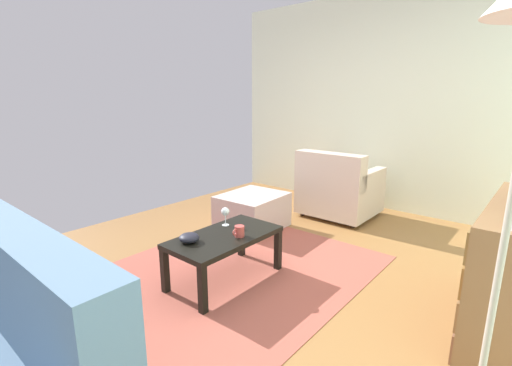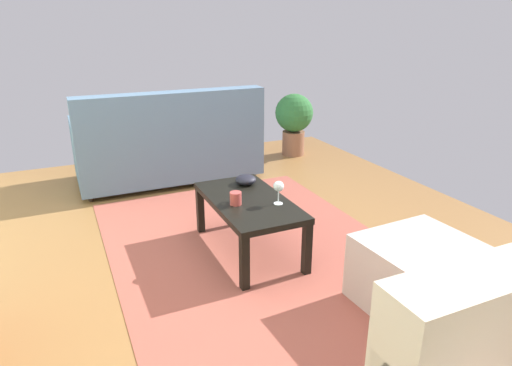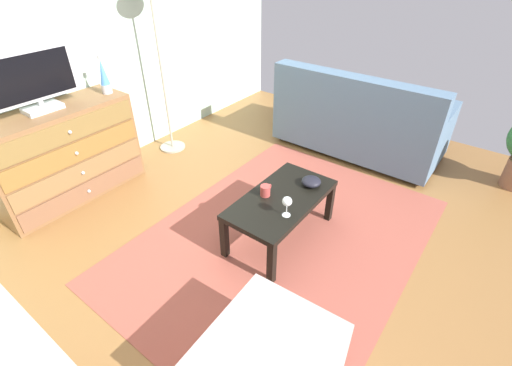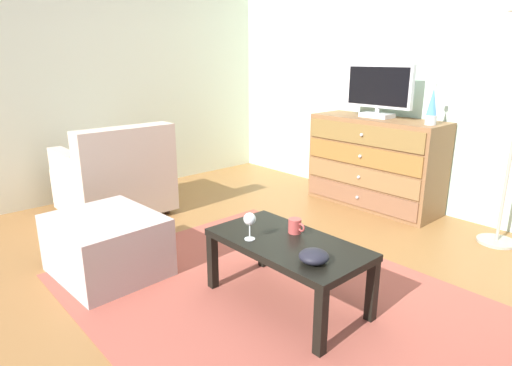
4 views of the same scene
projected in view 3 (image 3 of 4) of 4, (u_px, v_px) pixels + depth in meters
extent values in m
cube|color=olive|center=(247.00, 244.00, 2.87)|extent=(5.65, 4.48, 0.05)
cube|color=#B3D3BC|center=(61.00, 27.00, 3.08)|extent=(5.65, 0.12, 2.74)
cube|color=#9F4D3F|center=(282.00, 238.00, 2.89)|extent=(2.60, 1.90, 0.01)
cube|color=brown|center=(64.00, 154.00, 3.17)|extent=(1.24, 0.45, 0.84)
cube|color=brown|center=(88.00, 190.00, 3.22)|extent=(1.18, 0.02, 0.17)
sphere|color=silver|center=(89.00, 191.00, 3.21)|extent=(0.03, 0.03, 0.03)
cube|color=olive|center=(82.00, 172.00, 3.11)|extent=(1.18, 0.02, 0.17)
sphere|color=silver|center=(83.00, 173.00, 3.10)|extent=(0.03, 0.03, 0.03)
cube|color=olive|center=(76.00, 153.00, 3.00)|extent=(1.18, 0.02, 0.17)
sphere|color=silver|center=(77.00, 153.00, 2.99)|extent=(0.03, 0.03, 0.03)
cube|color=brown|center=(69.00, 132.00, 2.89)|extent=(1.18, 0.02, 0.17)
sphere|color=silver|center=(70.00, 132.00, 2.88)|extent=(0.03, 0.03, 0.03)
cube|color=silver|center=(43.00, 108.00, 2.91)|extent=(0.28, 0.18, 0.04)
cylinder|color=silver|center=(41.00, 103.00, 2.88)|extent=(0.04, 0.04, 0.05)
cube|color=silver|center=(31.00, 76.00, 2.76)|extent=(0.66, 0.05, 0.39)
cube|color=black|center=(33.00, 77.00, 2.75)|extent=(0.61, 0.01, 0.34)
cylinder|color=#B7B7BC|center=(107.00, 89.00, 3.23)|extent=(0.09, 0.09, 0.08)
cone|color=#4C8CE5|center=(103.00, 72.00, 3.14)|extent=(0.08, 0.08, 0.22)
cylinder|color=#B7B7BC|center=(99.00, 57.00, 3.07)|extent=(0.04, 0.04, 0.03)
cube|color=black|center=(224.00, 238.00, 2.64)|extent=(0.05, 0.05, 0.35)
cube|color=black|center=(287.00, 185.00, 3.20)|extent=(0.05, 0.05, 0.35)
cube|color=black|center=(272.00, 264.00, 2.43)|extent=(0.05, 0.05, 0.35)
cube|color=black|center=(330.00, 203.00, 2.99)|extent=(0.05, 0.05, 0.35)
cube|color=black|center=(281.00, 199.00, 2.71)|extent=(0.91, 0.48, 0.04)
cylinder|color=silver|center=(286.00, 215.00, 2.52)|extent=(0.06, 0.06, 0.00)
cylinder|color=silver|center=(287.00, 210.00, 2.49)|extent=(0.01, 0.01, 0.09)
sphere|color=silver|center=(287.00, 201.00, 2.45)|extent=(0.07, 0.07, 0.07)
cylinder|color=#B1423D|center=(265.00, 191.00, 2.69)|extent=(0.08, 0.08, 0.08)
torus|color=#B1423D|center=(269.00, 187.00, 2.72)|extent=(0.05, 0.01, 0.05)
ellipsoid|color=black|center=(311.00, 182.00, 2.81)|extent=(0.15, 0.15, 0.07)
cylinder|color=#332319|center=(436.00, 154.00, 3.96)|extent=(0.05, 0.05, 0.05)
cylinder|color=#332319|center=(311.00, 118.00, 4.74)|extent=(0.05, 0.05, 0.05)
cylinder|color=#332319|center=(417.00, 183.00, 3.50)|extent=(0.05, 0.05, 0.05)
cylinder|color=#332319|center=(282.00, 138.00, 4.29)|extent=(0.05, 0.05, 0.05)
cube|color=slate|center=(359.00, 128.00, 4.00)|extent=(0.85, 1.74, 0.39)
cube|color=slate|center=(352.00, 100.00, 3.54)|extent=(0.20, 1.74, 0.48)
cube|color=slate|center=(444.00, 123.00, 3.43)|extent=(0.81, 0.12, 0.20)
cube|color=slate|center=(298.00, 88.00, 4.24)|extent=(0.81, 0.12, 0.20)
cylinder|color=#A59E8C|center=(173.00, 147.00, 4.13)|extent=(0.28, 0.28, 0.02)
cylinder|color=#A59E8C|center=(162.00, 75.00, 3.66)|extent=(0.02, 0.02, 1.65)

